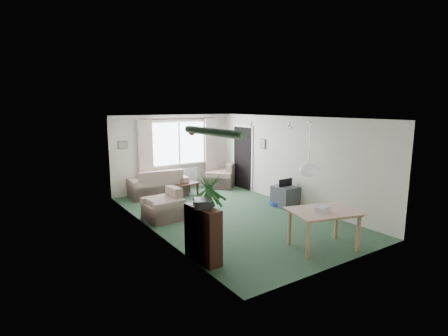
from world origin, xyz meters
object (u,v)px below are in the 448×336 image
sofa (158,183)px  tv_cube (285,196)px  dining_table (323,230)px  bookshelf (203,234)px  pet_bed (279,203)px  armchair_corner (221,175)px  houseplant (210,214)px  coffee_table (183,190)px  armchair_left (163,204)px

sofa → tv_cube: (2.45, -2.86, -0.14)m
sofa → dining_table: bearing=105.7°
bookshelf → pet_bed: bookshelf is taller
sofa → armchair_corner: size_ratio=1.85×
houseplant → pet_bed: (3.26, 1.73, -0.71)m
armchair_corner → tv_cube: 2.85m
dining_table → coffee_table: bearing=95.3°
tv_cube → pet_bed: tv_cube is taller
armchair_corner → houseplant: 5.39m
armchair_corner → dining_table: 5.45m
coffee_table → dining_table: 4.95m
dining_table → pet_bed: 2.98m
armchair_left → coffee_table: bearing=137.5°
armchair_left → dining_table: (1.84, -3.25, -0.01)m
houseplant → sofa: bearing=79.0°
coffee_table → tv_cube: 3.04m
sofa → tv_cube: sofa is taller
armchair_corner → bookshelf: (-3.32, -4.56, 0.09)m
sofa → houseplant: bearing=83.3°
dining_table → bookshelf: bearing=160.5°
bookshelf → pet_bed: (3.49, 1.88, -0.43)m
houseplant → dining_table: (1.94, -0.92, -0.41)m
sofa → dining_table: sofa is taller
armchair_corner → coffee_table: (-1.59, -0.40, -0.20)m
dining_table → tv_cube: size_ratio=1.92×
dining_table → armchair_corner: bearing=77.9°
bookshelf → pet_bed: bearing=24.3°
houseplant → dining_table: houseplant is taller
armchair_left → houseplant: size_ratio=0.54×
sofa → bookshelf: 4.71m
bookshelf → houseplant: 0.40m
coffee_table → pet_bed: size_ratio=1.57×
sofa → coffee_table: 0.79m
sofa → coffee_table: sofa is taller
pet_bed → sofa: bearing=131.7°
armchair_corner → tv_cube: size_ratio=1.49×
coffee_table → dining_table: size_ratio=0.76×
armchair_left → bookshelf: 2.51m
armchair_left → dining_table: 3.74m
coffee_table → houseplant: houseplant is taller
coffee_table → dining_table: dining_table is taller
armchair_left → tv_cube: 3.29m
armchair_left → coffee_table: 2.17m
armchair_left → dining_table: size_ratio=0.72×
sofa → bookshelf: bookshelf is taller
armchair_corner → bookshelf: 5.63m
sofa → armchair_corner: sofa is taller
coffee_table → dining_table: (0.45, -4.92, 0.16)m
armchair_corner → houseplant: size_ratio=0.58×
sofa → pet_bed: sofa is taller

